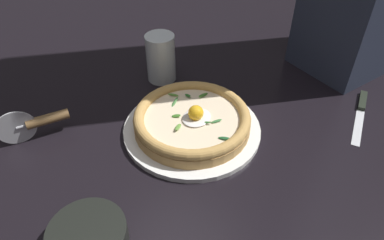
% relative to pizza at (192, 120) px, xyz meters
% --- Properties ---
extents(ground_plane, '(2.40, 2.40, 0.03)m').
position_rel_pizza_xyz_m(ground_plane, '(-0.03, -0.01, -0.05)').
color(ground_plane, black).
rests_on(ground_plane, ground).
extents(pizza_plate, '(0.31, 0.31, 0.01)m').
position_rel_pizza_xyz_m(pizza_plate, '(0.00, -0.00, -0.03)').
color(pizza_plate, white).
rests_on(pizza_plate, ground).
extents(pizza, '(0.26, 0.26, 0.06)m').
position_rel_pizza_xyz_m(pizza, '(0.00, 0.00, 0.00)').
color(pizza, tan).
rests_on(pizza, pizza_plate).
extents(side_bowl, '(0.13, 0.13, 0.04)m').
position_rel_pizza_xyz_m(side_bowl, '(0.32, 0.04, -0.01)').
color(side_bowl, black).
rests_on(side_bowl, ground).
extents(pizza_cutter, '(0.14, 0.08, 0.08)m').
position_rel_pizza_xyz_m(pizza_cutter, '(0.22, -0.25, 0.01)').
color(pizza_cutter, silver).
rests_on(pizza_cutter, ground).
extents(table_knife, '(0.21, 0.06, 0.01)m').
position_rel_pizza_xyz_m(table_knife, '(-0.31, 0.28, -0.03)').
color(table_knife, silver).
rests_on(table_knife, ground).
extents(drinking_glass, '(0.08, 0.08, 0.13)m').
position_rel_pizza_xyz_m(drinking_glass, '(-0.12, -0.19, 0.02)').
color(drinking_glass, silver).
rests_on(drinking_glass, ground).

